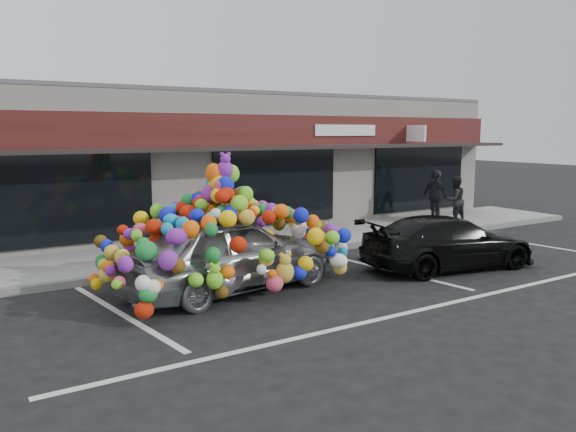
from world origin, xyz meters
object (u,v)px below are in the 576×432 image
pedestrian_c (435,195)px  black_sedan (449,242)px  pedestrian_a (434,195)px  toy_car (228,244)px  pedestrian_b (455,200)px

pedestrian_c → black_sedan: bearing=-39.8°
pedestrian_a → toy_car: bearing=-8.9°
toy_car → pedestrian_c: toy_car is taller
pedestrian_b → pedestrian_c: pedestrian_c is taller
black_sedan → pedestrian_c: bearing=-34.1°
black_sedan → pedestrian_b: pedestrian_b is taller
pedestrian_b → black_sedan: bearing=44.3°
pedestrian_c → pedestrian_a: bearing=138.4°
pedestrian_a → black_sedan: bearing=16.6°
toy_car → pedestrian_a: 10.16m
toy_car → pedestrian_a: size_ratio=3.01×
toy_car → black_sedan: (5.08, -1.00, -0.34)m
toy_car → black_sedan: bearing=-109.8°
pedestrian_a → pedestrian_b: bearing=55.4°
toy_car → pedestrian_a: bearing=-77.7°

